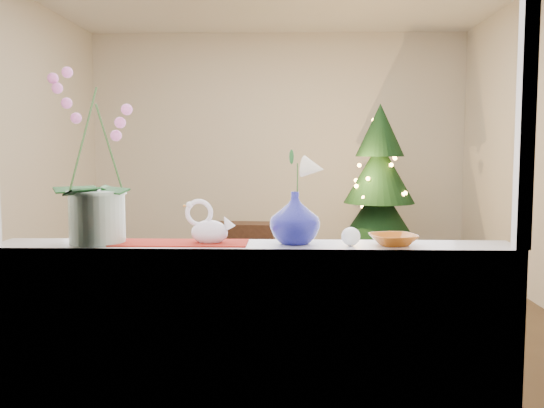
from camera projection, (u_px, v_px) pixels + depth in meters
The scene contains 15 objects.
ground at pixel (271, 308), 5.01m from camera, with size 5.00×5.00×0.00m, color #372416.
wall_back at pixel (278, 146), 7.37m from camera, with size 4.50×0.10×2.70m, color beige.
wall_front at pixel (252, 142), 2.40m from camera, with size 4.50×0.10×2.70m, color beige.
window_apron at pixel (253, 361), 2.52m from camera, with size 2.20×0.08×0.88m, color white.
windowsill at pixel (254, 249), 2.57m from camera, with size 2.20×0.26×0.04m, color white.
window_frame at pixel (252, 53), 2.39m from camera, with size 2.22×0.06×1.60m, color white, non-canonical shape.
runner at pixel (165, 243), 2.58m from camera, with size 0.70×0.20×0.01m, color maroon.
orchid_pot at pixel (95, 156), 2.55m from camera, with size 0.25×0.25×0.74m, color beige, non-canonical shape.
swan at pixel (210, 223), 2.56m from camera, with size 0.21×0.10×0.18m, color silver, non-canonical shape.
blue_vase at pixel (295, 214), 2.56m from camera, with size 0.24×0.24×0.26m, color navy.
lily at pixel (295, 161), 2.54m from camera, with size 0.14×0.08×0.19m, color silver, non-canonical shape.
paperweight at pixel (351, 236), 2.51m from camera, with size 0.08×0.08×0.08m, color white.
amber_dish at pixel (393, 240), 2.53m from camera, with size 0.16×0.16×0.04m, color #B05916.
xmas_tree at pixel (379, 189), 6.33m from camera, with size 0.97×0.97×1.78m, color black, non-canonical shape.
side_table at pixel (242, 247), 6.53m from camera, with size 0.69×0.35×0.52m, color black.
Camera 1 is at (0.15, -4.90, 1.33)m, focal length 40.00 mm.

